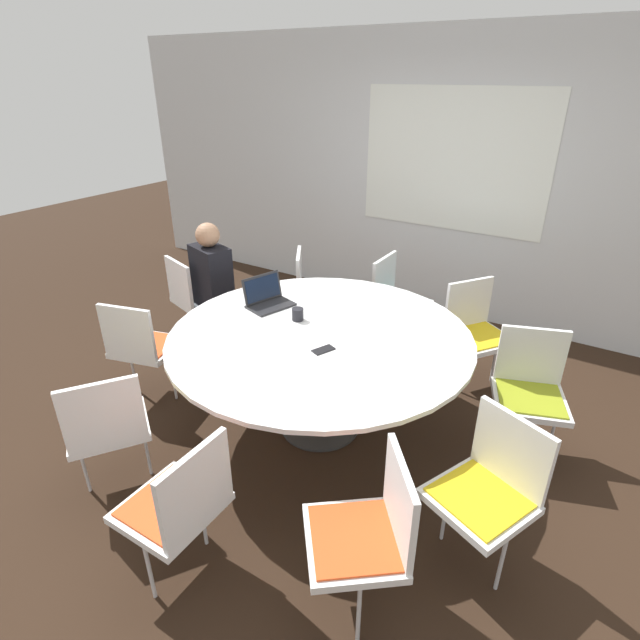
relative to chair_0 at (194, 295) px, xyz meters
The scene contains 17 objects.
ground_plane 1.74m from the chair_0, 14.80° to the right, with size 16.00×16.00×0.00m, color black.
wall_back 2.67m from the chair_0, 50.68° to the left, with size 8.00×0.07×2.70m.
conference_table 1.67m from the chair_0, 14.80° to the right, with size 2.00×2.00×0.76m.
chair_0 is the anchor object (origin of this frame).
chair_1 0.91m from the chair_0, 69.82° to the right, with size 0.54×0.52×0.85m.
chair_2 1.83m from the chair_0, 60.36° to the right, with size 0.59×0.60×0.85m.
chair_3 2.46m from the chair_0, 46.52° to the right, with size 0.43×0.45×0.85m.
chair_4 2.90m from the chair_0, 29.98° to the right, with size 0.60×0.61×0.85m.
chair_5 3.02m from the chair_0, 17.31° to the right, with size 0.57×0.56×0.85m.
chair_6 2.87m from the chair_0, ahead, with size 0.56×0.54×0.85m.
chair_7 2.44m from the chair_0, 17.40° to the left, with size 0.60×0.60×0.85m.
chair_8 1.81m from the chair_0, 31.16° to the left, with size 0.42×0.44×0.85m.
chair_9 1.08m from the chair_0, 39.96° to the left, with size 0.59×0.60×0.85m.
person_0 0.32m from the chair_0, ahead, with size 0.41×0.33×1.20m.
laptop 1.11m from the chair_0, 13.49° to the right, with size 0.32×0.37×0.21m.
coffee_cup 1.44m from the chair_0, 13.76° to the right, with size 0.08×0.08×0.09m.
cell_phone 1.86m from the chair_0, 19.00° to the right, with size 0.12×0.16×0.01m.
Camera 1 is at (1.55, -2.45, 2.30)m, focal length 28.00 mm.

